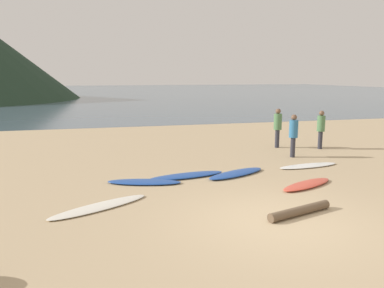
{
  "coord_description": "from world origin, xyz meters",
  "views": [
    {
      "loc": [
        -3.65,
        -6.8,
        2.92
      ],
      "look_at": [
        -0.16,
        6.01,
        0.6
      ],
      "focal_mm": 36.72,
      "sensor_mm": 36.0,
      "label": 1
    }
  ],
  "objects": [
    {
      "name": "surfboard_3",
      "position": [
        0.6,
        3.8,
        0.05
      ],
      "size": [
        2.2,
        1.45,
        0.1
      ],
      "primitive_type": "ellipsoid",
      "rotation": [
        0.0,
        0.0,
        0.44
      ],
      "color": "#1E479E",
      "rests_on": "ground"
    },
    {
      "name": "surfboard_0",
      "position": [
        -3.44,
        1.85,
        0.03
      ],
      "size": [
        2.42,
        1.66,
        0.06
      ],
      "primitive_type": "ellipsoid",
      "rotation": [
        0.0,
        0.0,
        0.5
      ],
      "color": "silver",
      "rests_on": "ground"
    },
    {
      "name": "surfboard_1",
      "position": [
        -2.18,
        3.6,
        0.04
      ],
      "size": [
        2.11,
        1.17,
        0.08
      ],
      "primitive_type": "ellipsoid",
      "rotation": [
        0.0,
        0.0,
        -0.3
      ],
      "color": "#1E479E",
      "rests_on": "ground"
    },
    {
      "name": "person_0",
      "position": [
        3.54,
        5.71,
        0.91
      ],
      "size": [
        0.31,
        0.31,
        1.55
      ],
      "rotation": [
        0.0,
        0.0,
        1.93
      ],
      "color": "#2D2D38",
      "rests_on": "ground"
    },
    {
      "name": "surfboard_4",
      "position": [
        1.99,
        2.18,
        0.05
      ],
      "size": [
        1.97,
        1.28,
        0.1
      ],
      "primitive_type": "ellipsoid",
      "rotation": [
        0.0,
        0.0,
        0.43
      ],
      "color": "#D84C38",
      "rests_on": "ground"
    },
    {
      "name": "person_1",
      "position": [
        3.9,
        7.61,
        0.94
      ],
      "size": [
        0.32,
        0.32,
        1.6
      ],
      "rotation": [
        0.0,
        0.0,
        1.7
      ],
      "color": "#2D2D38",
      "rests_on": "ground"
    },
    {
      "name": "driftwood_log",
      "position": [
        0.64,
        0.25,
        0.1
      ],
      "size": [
        1.66,
        0.68,
        0.19
      ],
      "primitive_type": "cylinder",
      "rotation": [
        0.0,
        1.57,
        0.3
      ],
      "color": "brown",
      "rests_on": "ground"
    },
    {
      "name": "ground_plane",
      "position": [
        0.0,
        10.0,
        -0.1
      ],
      "size": [
        120.0,
        120.0,
        0.2
      ],
      "primitive_type": "cube",
      "color": "tan",
      "rests_on": "ground"
    },
    {
      "name": "surfboard_5",
      "position": [
        3.27,
        4.2,
        0.03
      ],
      "size": [
        2.21,
        0.78,
        0.07
      ],
      "primitive_type": "ellipsoid",
      "rotation": [
        0.0,
        0.0,
        0.11
      ],
      "color": "white",
      "rests_on": "ground"
    },
    {
      "name": "person_2",
      "position": [
        5.43,
        6.89,
        0.91
      ],
      "size": [
        0.31,
        0.31,
        1.55
      ],
      "rotation": [
        0.0,
        0.0,
        1.02
      ],
      "color": "#2D2D38",
      "rests_on": "ground"
    },
    {
      "name": "surfboard_2",
      "position": [
        -0.88,
        3.95,
        0.05
      ],
      "size": [
        2.37,
        0.95,
        0.09
      ],
      "primitive_type": "ellipsoid",
      "rotation": [
        0.0,
        0.0,
        0.16
      ],
      "color": "#1E479E",
      "rests_on": "ground"
    },
    {
      "name": "ocean_water",
      "position": [
        0.0,
        65.82,
        0.0
      ],
      "size": [
        140.0,
        100.0,
        0.01
      ],
      "primitive_type": "cube",
      "color": "#475B6B",
      "rests_on": "ground"
    }
  ]
}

